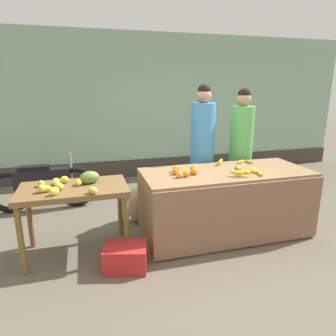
{
  "coord_description": "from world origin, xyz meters",
  "views": [
    {
      "loc": [
        -1.32,
        -3.25,
        1.85
      ],
      "look_at": [
        -0.36,
        0.15,
        0.89
      ],
      "focal_mm": 32.07,
      "sensor_mm": 36.0,
      "label": 1
    }
  ],
  "objects_px": {
    "vendor_woman_blue_shirt": "(202,151)",
    "parked_motorcycle": "(43,185)",
    "produce_sack": "(139,204)",
    "vendor_woman_green_shirt": "(241,150)",
    "produce_crate": "(126,257)"
  },
  "relations": [
    {
      "from": "vendor_woman_blue_shirt",
      "to": "parked_motorcycle",
      "type": "height_order",
      "value": "vendor_woman_blue_shirt"
    },
    {
      "from": "vendor_woman_blue_shirt",
      "to": "produce_sack",
      "type": "height_order",
      "value": "vendor_woman_blue_shirt"
    },
    {
      "from": "vendor_woman_green_shirt",
      "to": "parked_motorcycle",
      "type": "bearing_deg",
      "value": 165.45
    },
    {
      "from": "vendor_woman_green_shirt",
      "to": "parked_motorcycle",
      "type": "xyz_separation_m",
      "value": [
        -2.9,
        0.75,
        -0.52
      ]
    },
    {
      "from": "vendor_woman_blue_shirt",
      "to": "parked_motorcycle",
      "type": "relative_size",
      "value": 1.18
    },
    {
      "from": "parked_motorcycle",
      "to": "produce_crate",
      "type": "height_order",
      "value": "parked_motorcycle"
    },
    {
      "from": "produce_sack",
      "to": "parked_motorcycle",
      "type": "bearing_deg",
      "value": 148.02
    },
    {
      "from": "vendor_woman_blue_shirt",
      "to": "produce_crate",
      "type": "distance_m",
      "value": 1.92
    },
    {
      "from": "produce_crate",
      "to": "produce_sack",
      "type": "relative_size",
      "value": 0.85
    },
    {
      "from": "parked_motorcycle",
      "to": "produce_sack",
      "type": "height_order",
      "value": "parked_motorcycle"
    },
    {
      "from": "vendor_woman_green_shirt",
      "to": "produce_sack",
      "type": "distance_m",
      "value": 1.71
    },
    {
      "from": "vendor_woman_blue_shirt",
      "to": "parked_motorcycle",
      "type": "distance_m",
      "value": 2.47
    },
    {
      "from": "produce_crate",
      "to": "produce_sack",
      "type": "xyz_separation_m",
      "value": [
        0.35,
        1.08,
        0.13
      ]
    },
    {
      "from": "vendor_woman_green_shirt",
      "to": "produce_sack",
      "type": "height_order",
      "value": "vendor_woman_green_shirt"
    },
    {
      "from": "vendor_woman_green_shirt",
      "to": "parked_motorcycle",
      "type": "height_order",
      "value": "vendor_woman_green_shirt"
    }
  ]
}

